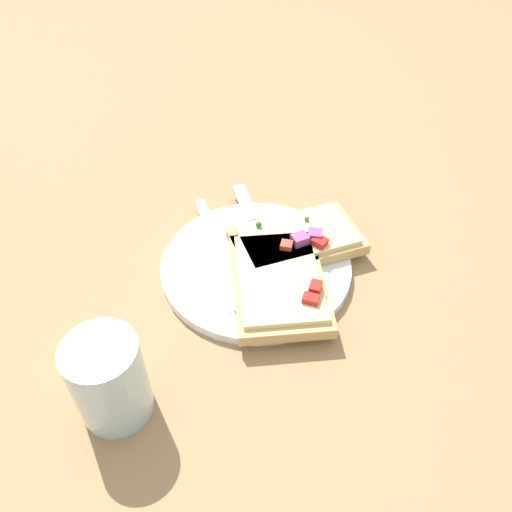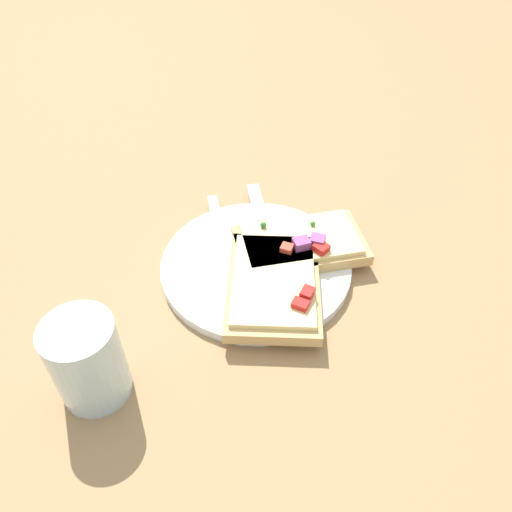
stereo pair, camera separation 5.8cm
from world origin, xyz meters
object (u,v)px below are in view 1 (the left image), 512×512
(knife, at_px, (256,225))
(pizza_slice_corner, at_px, (297,239))
(plate, at_px, (256,266))
(pizza_slice_main, at_px, (279,281))
(drinking_glass, at_px, (109,380))
(fork, at_px, (225,266))

(knife, bearing_deg, pizza_slice_corner, 38.02)
(plate, xyz_separation_m, pizza_slice_main, (0.05, 0.01, 0.02))
(pizza_slice_main, xyz_separation_m, drinking_glass, (0.07, -0.20, 0.02))
(pizza_slice_main, relative_size, pizza_slice_corner, 1.12)
(plate, relative_size, pizza_slice_corner, 1.43)
(fork, distance_m, drinking_glass, 0.20)
(plate, height_order, knife, knife)
(knife, bearing_deg, fork, -43.62)
(pizza_slice_main, bearing_deg, plate, 27.43)
(fork, relative_size, drinking_glass, 2.49)
(fork, distance_m, pizza_slice_main, 0.07)
(knife, xyz_separation_m, pizza_slice_corner, (0.05, 0.03, 0.01))
(pizza_slice_corner, distance_m, drinking_glass, 0.28)
(drinking_glass, bearing_deg, pizza_slice_main, 109.72)
(knife, distance_m, drinking_glass, 0.28)
(pizza_slice_main, bearing_deg, fork, 57.77)
(drinking_glass, bearing_deg, fork, 129.21)
(pizza_slice_corner, bearing_deg, knife, 125.26)
(knife, bearing_deg, plate, -16.82)
(fork, bearing_deg, plate, 85.12)
(drinking_glass, bearing_deg, pizza_slice_corner, 117.01)
(knife, bearing_deg, pizza_slice_main, -2.97)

